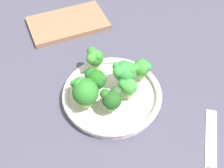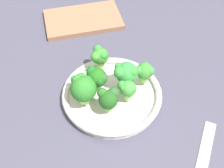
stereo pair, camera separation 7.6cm
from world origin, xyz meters
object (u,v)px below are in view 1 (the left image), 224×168
at_px(bowl, 112,95).
at_px(broccoli_floret_3, 123,71).
at_px(broccoli_floret_0, 85,92).
at_px(broccoli_floret_7, 112,99).
at_px(broccoli_floret_6, 128,87).
at_px(cutting_board, 68,23).
at_px(broccoli_floret_4, 94,58).
at_px(broccoli_floret_1, 96,79).
at_px(broccoli_floret_5, 142,68).
at_px(broccoli_floret_2, 81,86).

bearing_deg(bowl, broccoli_floret_3, -124.15).
xyz_separation_m(broccoli_floret_0, broccoli_floret_7, (-0.06, 0.00, -0.01)).
xyz_separation_m(bowl, broccoli_floret_6, (-0.04, 0.01, 0.05)).
bearing_deg(cutting_board, broccoli_floret_4, 123.42).
bearing_deg(bowl, broccoli_floret_7, 98.86).
xyz_separation_m(broccoli_floret_1, broccoli_floret_4, (0.02, -0.07, 0.00)).
xyz_separation_m(broccoli_floret_3, broccoli_floret_7, (0.02, 0.09, -0.01)).
height_order(bowl, broccoli_floret_4, broccoli_floret_4).
relative_size(broccoli_floret_1, broccoli_floret_4, 0.95).
xyz_separation_m(bowl, broccoli_floret_4, (0.06, -0.08, 0.05)).
height_order(broccoli_floret_3, broccoli_floret_6, broccoli_floret_3).
height_order(broccoli_floret_6, broccoli_floret_7, broccoli_floret_7).
height_order(broccoli_floret_5, cutting_board, broccoli_floret_5).
distance_m(bowl, broccoli_floret_1, 0.06).
bearing_deg(broccoli_floret_7, cutting_board, -58.56).
bearing_deg(bowl, broccoli_floret_4, -51.74).
bearing_deg(broccoli_floret_3, broccoli_floret_2, 29.56).
relative_size(broccoli_floret_2, broccoli_floret_4, 0.87).
bearing_deg(bowl, broccoli_floret_5, -136.45).
height_order(bowl, broccoli_floret_5, broccoli_floret_5).
distance_m(bowl, broccoli_floret_5, 0.11).
bearing_deg(broccoli_floret_5, broccoli_floret_7, 62.90).
height_order(bowl, cutting_board, bowl).
distance_m(broccoli_floret_6, broccoli_floret_7, 0.06).
xyz_separation_m(broccoli_floret_2, broccoli_floret_7, (-0.08, 0.03, 0.00)).
bearing_deg(broccoli_floret_5, broccoli_floret_2, 30.91).
bearing_deg(bowl, broccoli_floret_1, -7.48).
height_order(broccoli_floret_0, broccoli_floret_2, broccoli_floret_0).
bearing_deg(broccoli_floret_6, broccoli_floret_7, 53.72).
bearing_deg(broccoli_floret_3, broccoli_floret_7, 79.85).
height_order(broccoli_floret_0, broccoli_floret_6, broccoli_floret_0).
relative_size(broccoli_floret_1, broccoli_floret_6, 1.09).
relative_size(broccoli_floret_1, broccoli_floret_7, 0.98).
bearing_deg(broccoli_floret_4, broccoli_floret_7, 118.09).
distance_m(broccoli_floret_5, broccoli_floret_7, 0.13).
distance_m(broccoli_floret_4, broccoli_floret_5, 0.13).
xyz_separation_m(broccoli_floret_1, broccoli_floret_2, (0.03, 0.03, -0.00)).
bearing_deg(broccoli_floret_5, bowl, 43.55).
relative_size(broccoli_floret_3, broccoli_floret_5, 1.23).
height_order(broccoli_floret_1, broccoli_floret_4, broccoli_floret_4).
bearing_deg(broccoli_floret_1, broccoli_floret_5, -151.85).
distance_m(bowl, broccoli_floret_4, 0.11).
bearing_deg(broccoli_floret_7, broccoli_floret_3, -100.15).
bearing_deg(broccoli_floret_2, broccoli_floret_3, -150.44).
xyz_separation_m(bowl, broccoli_floret_2, (0.08, 0.02, 0.05)).
bearing_deg(broccoli_floret_3, broccoli_floret_5, -146.22).
bearing_deg(broccoli_floret_6, broccoli_floret_2, 7.30).
distance_m(broccoli_floret_2, broccoli_floret_7, 0.09).
bearing_deg(broccoli_floret_0, bowl, -138.55).
distance_m(broccoli_floret_1, cutting_board, 0.32).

